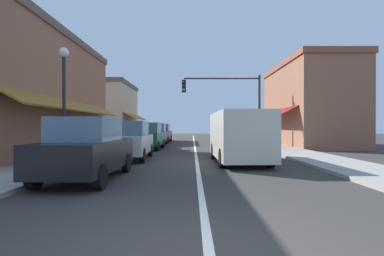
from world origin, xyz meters
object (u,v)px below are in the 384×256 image
object	(u,v)px
parked_car_distant_left	(161,133)
van_in_lane	(238,135)
parked_car_third_left	(148,136)
traffic_signal_mast_arm	(230,97)
parked_car_nearest_left	(87,149)
parked_car_far_left	(155,134)
street_lamp_left_near	(63,86)
parked_car_second_left	(129,140)

from	to	relation	value
parked_car_distant_left	van_in_lane	xyz separation A→B (m)	(4.94, -15.89, 0.27)
parked_car_third_left	traffic_signal_mast_arm	bearing A→B (deg)	23.92
parked_car_nearest_left	parked_car_third_left	world-z (taller)	same
parked_car_distant_left	parked_car_far_left	bearing A→B (deg)	-88.84
traffic_signal_mast_arm	street_lamp_left_near	world-z (taller)	traffic_signal_mast_arm
parked_car_third_left	van_in_lane	distance (m)	8.44
parked_car_second_left	parked_car_nearest_left	bearing A→B (deg)	-92.43
street_lamp_left_near	parked_car_far_left	bearing A→B (deg)	82.08
parked_car_nearest_left	parked_car_distant_left	bearing A→B (deg)	90.52
parked_car_third_left	van_in_lane	bearing A→B (deg)	-53.71
parked_car_second_left	parked_car_distant_left	bearing A→B (deg)	89.05
parked_car_distant_left	parked_car_third_left	bearing A→B (deg)	-88.33
parked_car_second_left	traffic_signal_mast_arm	distance (m)	10.45
parked_car_second_left	parked_car_far_left	distance (m)	10.32
street_lamp_left_near	parked_car_third_left	bearing A→B (deg)	77.39
van_in_lane	street_lamp_left_near	distance (m)	7.15
parked_car_far_left	parked_car_second_left	bearing A→B (deg)	-90.37
parked_car_nearest_left	parked_car_second_left	size ratio (longest dim) A/B	0.99
parked_car_distant_left	van_in_lane	bearing A→B (deg)	-71.60
parked_car_far_left	traffic_signal_mast_arm	xyz separation A→B (m)	(5.86, -2.09, 2.83)
parked_car_far_left	traffic_signal_mast_arm	size ratio (longest dim) A/B	0.71
van_in_lane	parked_car_second_left	bearing A→B (deg)	165.71
parked_car_nearest_left	traffic_signal_mast_arm	distance (m)	14.88
parked_car_second_left	parked_car_far_left	bearing A→B (deg)	89.18
parked_car_distant_left	van_in_lane	size ratio (longest dim) A/B	0.79
parked_car_nearest_left	street_lamp_left_near	distance (m)	3.79
parked_car_distant_left	street_lamp_left_near	world-z (taller)	street_lamp_left_near
parked_car_far_left	parked_car_distant_left	size ratio (longest dim) A/B	1.00
parked_car_second_left	van_in_lane	world-z (taller)	van_in_lane
parked_car_nearest_left	parked_car_far_left	bearing A→B (deg)	90.49
parked_car_third_left	parked_car_far_left	distance (m)	4.51
parked_car_second_left	street_lamp_left_near	bearing A→B (deg)	-127.32
parked_car_nearest_left	parked_car_third_left	xyz separation A→B (m)	(0.10, 10.95, 0.00)
parked_car_nearest_left	traffic_signal_mast_arm	world-z (taller)	traffic_signal_mast_arm
parked_car_second_left	parked_car_distant_left	distance (m)	14.79
parked_car_second_left	parked_car_distant_left	world-z (taller)	same
parked_car_nearest_left	parked_car_third_left	bearing A→B (deg)	90.04
parked_car_nearest_left	van_in_lane	bearing A→B (deg)	39.78
parked_car_nearest_left	van_in_lane	size ratio (longest dim) A/B	0.79
van_in_lane	traffic_signal_mast_arm	size ratio (longest dim) A/B	0.90
parked_car_distant_left	van_in_lane	world-z (taller)	van_in_lane
parked_car_nearest_left	traffic_signal_mast_arm	xyz separation A→B (m)	(5.88, 13.37, 2.83)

